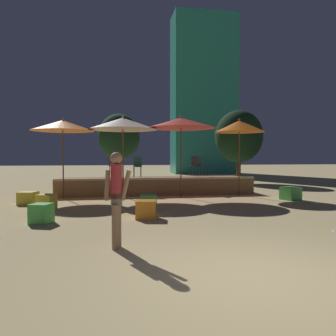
{
  "coord_description": "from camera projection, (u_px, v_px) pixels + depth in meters",
  "views": [
    {
      "loc": [
        -1.93,
        -4.12,
        1.64
      ],
      "look_at": [
        0.0,
        7.27,
        1.24
      ],
      "focal_mm": 35.0,
      "sensor_mm": 36.0,
      "label": 1
    }
  ],
  "objects": [
    {
      "name": "ground_plane",
      "position": [
        258.0,
        278.0,
        4.44
      ],
      "size": [
        120.0,
        120.0,
        0.0
      ],
      "primitive_type": "plane",
      "color": "tan"
    },
    {
      "name": "wooden_deck",
      "position": [
        155.0,
        185.0,
        14.89
      ],
      "size": [
        8.48,
        2.48,
        0.76
      ],
      "color": "olive",
      "rests_on": "ground"
    },
    {
      "name": "patio_umbrella_0",
      "position": [
        123.0,
        124.0,
        13.06
      ],
      "size": [
        2.75,
        2.75,
        3.28
      ],
      "color": "brown",
      "rests_on": "ground"
    },
    {
      "name": "patio_umbrella_1",
      "position": [
        181.0,
        123.0,
        13.21
      ],
      "size": [
        2.79,
        2.79,
        3.3
      ],
      "color": "brown",
      "rests_on": "ground"
    },
    {
      "name": "patio_umbrella_2",
      "position": [
        63.0,
        126.0,
        12.79
      ],
      "size": [
        2.43,
        2.43,
        3.15
      ],
      "color": "brown",
      "rests_on": "ground"
    },
    {
      "name": "patio_umbrella_3",
      "position": [
        239.0,
        126.0,
        13.73
      ],
      "size": [
        2.08,
        2.08,
        3.25
      ],
      "color": "brown",
      "rests_on": "ground"
    },
    {
      "name": "cube_seat_0",
      "position": [
        46.0,
        202.0,
        10.05
      ],
      "size": [
        0.61,
        0.61,
        0.49
      ],
      "rotation": [
        0.0,
        0.0,
        -0.34
      ],
      "color": "yellow",
      "rests_on": "ground"
    },
    {
      "name": "cube_seat_1",
      "position": [
        146.0,
        209.0,
        8.7
      ],
      "size": [
        0.6,
        0.6,
        0.48
      ],
      "rotation": [
        0.0,
        0.0,
        -0.17
      ],
      "color": "orange",
      "rests_on": "ground"
    },
    {
      "name": "cube_seat_2",
      "position": [
        148.0,
        202.0,
        10.34
      ],
      "size": [
        0.56,
        0.56,
        0.44
      ],
      "rotation": [
        0.0,
        0.0,
        -0.1
      ],
      "color": "#4CC651",
      "rests_on": "ground"
    },
    {
      "name": "cube_seat_3",
      "position": [
        28.0,
        198.0,
        11.32
      ],
      "size": [
        0.68,
        0.68,
        0.43
      ],
      "rotation": [
        0.0,
        0.0,
        -0.27
      ],
      "color": "yellow",
      "rests_on": "ground"
    },
    {
      "name": "cube_seat_4",
      "position": [
        291.0,
        193.0,
        12.47
      ],
      "size": [
        0.75,
        0.75,
        0.49
      ],
      "rotation": [
        0.0,
        0.0,
        0.34
      ],
      "color": "#4CC651",
      "rests_on": "ground"
    },
    {
      "name": "cube_seat_5",
      "position": [
        41.0,
        213.0,
        8.07
      ],
      "size": [
        0.59,
        0.59,
        0.48
      ],
      "rotation": [
        0.0,
        0.0,
        -0.36
      ],
      "color": "#4CC651",
      "rests_on": "ground"
    },
    {
      "name": "person_2",
      "position": [
        116.0,
        196.0,
        5.83
      ],
      "size": [
        0.5,
        0.29,
        1.72
      ],
      "rotation": [
        0.0,
        0.0,
        1.32
      ],
      "color": "#997051",
      "rests_on": "ground"
    },
    {
      "name": "bistro_chair_0",
      "position": [
        201.0,
        164.0,
        14.84
      ],
      "size": [
        0.48,
        0.48,
        0.9
      ],
      "rotation": [
        0.0,
        0.0,
        0.85
      ],
      "color": "#2D3338",
      "rests_on": "wooden_deck"
    },
    {
      "name": "bistro_chair_1",
      "position": [
        194.0,
        164.0,
        15.7
      ],
      "size": [
        0.42,
        0.42,
        0.9
      ],
      "rotation": [
        0.0,
        0.0,
        3.37
      ],
      "color": "#2D3338",
      "rests_on": "wooden_deck"
    },
    {
      "name": "bistro_chair_2",
      "position": [
        113.0,
        164.0,
        15.07
      ],
      "size": [
        0.4,
        0.4,
        0.9
      ],
      "rotation": [
        0.0,
        0.0,
        3.13
      ],
      "color": "#47474C",
      "rests_on": "wooden_deck"
    },
    {
      "name": "bistro_chair_3",
      "position": [
        138.0,
        164.0,
        14.27
      ],
      "size": [
        0.41,
        0.41,
        0.9
      ],
      "rotation": [
        0.0,
        0.0,
        6.13
      ],
      "color": "#1E4C47",
      "rests_on": "wooden_deck"
    },
    {
      "name": "background_tree_0",
      "position": [
        239.0,
        137.0,
        20.61
      ],
      "size": [
        2.99,
        2.99,
        4.57
      ],
      "color": "#3D2B1C",
      "rests_on": "ground"
    },
    {
      "name": "background_tree_1",
      "position": [
        119.0,
        137.0,
        21.51
      ],
      "size": [
        2.73,
        2.73,
        4.46
      ],
      "color": "#3D2B1C",
      "rests_on": "ground"
    },
    {
      "name": "distant_building",
      "position": [
        204.0,
        95.0,
        32.49
      ],
      "size": [
        6.22,
        3.12,
        15.51
      ],
      "color": "teal",
      "rests_on": "ground"
    }
  ]
}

